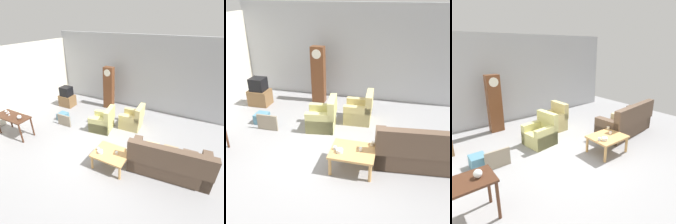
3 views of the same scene
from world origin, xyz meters
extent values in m
plane|color=gray|center=(0.00, 0.00, 0.00)|extent=(10.40, 10.40, 0.00)
cube|color=#ADAFB5|center=(0.00, 3.60, 1.60)|extent=(8.40, 0.16, 3.20)
cube|color=brown|center=(2.10, 0.13, 0.22)|extent=(2.18, 1.05, 0.44)
cube|color=brown|center=(2.13, -0.23, 0.74)|extent=(2.11, 0.42, 0.60)
cube|color=brown|center=(1.17, 0.03, 0.34)|extent=(0.33, 0.86, 0.68)
cube|color=brown|center=(2.57, 0.23, 0.62)|extent=(0.37, 0.14, 0.36)
cube|color=#9E8966|center=(2.09, 0.18, 0.62)|extent=(0.37, 0.14, 0.36)
cube|color=#C6B284|center=(1.61, 0.13, 0.62)|extent=(0.37, 0.16, 0.36)
cube|color=#CCC67A|center=(-0.58, 1.11, 0.20)|extent=(0.86, 0.86, 0.40)
cube|color=#CCC67A|center=(-0.26, 1.15, 0.66)|extent=(0.29, 0.78, 0.52)
cube|color=#CCC67A|center=(-0.62, 1.40, 0.30)|extent=(0.78, 0.27, 0.60)
cube|color=#CCC67A|center=(-0.53, 0.81, 0.30)|extent=(0.78, 0.27, 0.60)
cube|color=#D1BF7B|center=(0.35, 1.79, 0.20)|extent=(0.80, 0.80, 0.40)
cube|color=#D1BF7B|center=(0.67, 1.81, 0.66)|extent=(0.22, 0.77, 0.52)
cube|color=#D1BF7B|center=(0.33, 2.09, 0.30)|extent=(0.77, 0.20, 0.60)
cube|color=#D1BF7B|center=(0.37, 1.49, 0.30)|extent=(0.77, 0.20, 0.60)
cube|color=tan|center=(0.62, -0.42, 0.45)|extent=(0.96, 0.76, 0.05)
cylinder|color=tan|center=(0.20, -0.74, 0.21)|extent=(0.07, 0.07, 0.43)
cylinder|color=tan|center=(1.05, -0.74, 0.21)|extent=(0.07, 0.07, 0.43)
cylinder|color=tan|center=(0.20, -0.09, 0.21)|extent=(0.07, 0.07, 0.43)
cylinder|color=tan|center=(1.05, -0.09, 0.21)|extent=(0.07, 0.07, 0.43)
cylinder|color=#472819|center=(-2.54, -0.38, 0.36)|extent=(0.06, 0.06, 0.72)
cube|color=brown|center=(-1.21, 2.88, 0.96)|extent=(0.44, 0.28, 1.91)
cylinder|color=silver|center=(-1.21, 2.73, 1.69)|extent=(0.30, 0.02, 0.30)
cube|color=brown|center=(-3.07, 2.12, 0.26)|extent=(0.68, 0.52, 0.52)
cube|color=black|center=(-3.07, 2.12, 0.73)|extent=(0.48, 0.44, 0.42)
cube|color=gray|center=(-2.00, 0.64, 0.23)|extent=(0.60, 0.05, 0.45)
cube|color=teal|center=(-2.37, 0.98, 0.14)|extent=(0.36, 0.38, 0.29)
cylinder|color=white|center=(0.78, -0.39, 0.51)|extent=(0.07, 0.07, 0.08)
cylinder|color=silver|center=(0.25, -0.48, 0.51)|extent=(0.07, 0.07, 0.08)
cylinder|color=beige|center=(1.00, -0.12, 0.51)|extent=(0.09, 0.09, 0.08)
cylinder|color=white|center=(0.36, -0.55, 0.51)|extent=(0.15, 0.15, 0.08)
camera|label=1|loc=(2.39, -3.76, 3.79)|focal=28.36mm
camera|label=2|loc=(1.37, -4.70, 3.58)|focal=39.62mm
camera|label=3|loc=(-3.35, -3.68, 2.77)|focal=32.74mm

